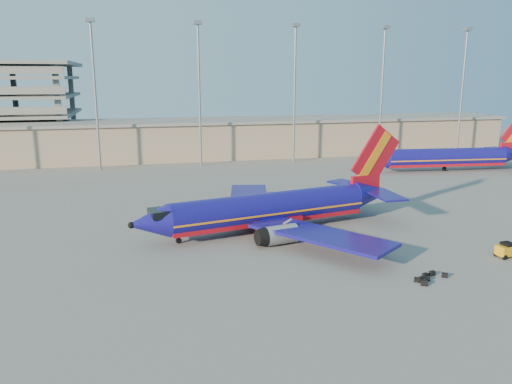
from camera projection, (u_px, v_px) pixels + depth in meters
ground at (290, 228)px, 60.84m from camera, size 220.00×220.00×0.00m
terminal_building at (258, 136)px, 117.10m from camera, size 122.00×16.00×8.50m
light_mast_row at (248, 79)px, 101.61m from camera, size 101.60×1.60×28.65m
aircraft_main at (275, 209)px, 59.70m from camera, size 35.30×33.61×12.09m
aircraft_second at (450, 157)px, 97.29m from camera, size 34.48×13.38×11.68m
baggage_tug at (507, 250)px, 50.84m from camera, size 2.32×1.60×1.55m
luggage_pile at (426, 278)px, 45.10m from camera, size 3.64×2.35×0.50m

